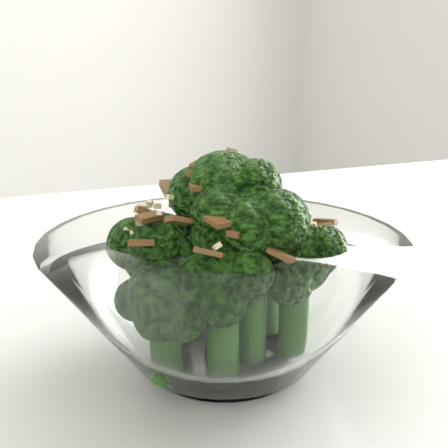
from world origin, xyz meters
TOP-DOWN VIEW (x-y plane):
  - table at (0.07, 0.05)m, footprint 1.39×1.13m
  - broccoli_dish at (-0.11, -0.04)m, footprint 0.24×0.24m

SIDE VIEW (x-z plane):
  - table at x=0.07m, z-range 0.31..1.06m
  - broccoli_dish at x=-0.11m, z-range 0.73..0.88m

